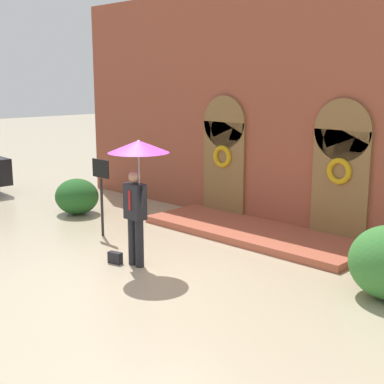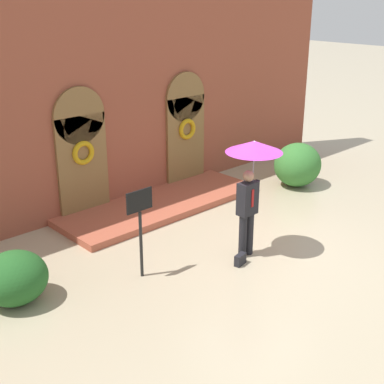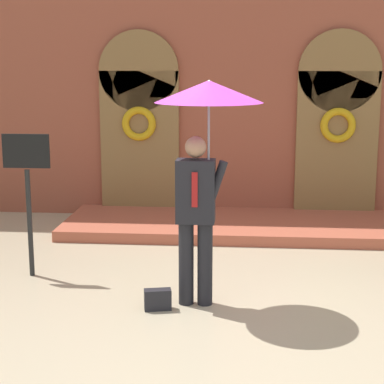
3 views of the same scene
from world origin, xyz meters
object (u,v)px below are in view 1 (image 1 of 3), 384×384
(person_with_umbrella, at_px, (138,165))
(sign_post, at_px, (101,185))
(handbag, at_px, (115,258))
(shrub_left, at_px, (77,196))

(person_with_umbrella, bearing_deg, sign_post, 160.47)
(handbag, xyz_separation_m, shrub_left, (-3.79, 1.73, 0.35))
(person_with_umbrella, relative_size, handbag, 8.44)
(handbag, relative_size, sign_post, 0.16)
(sign_post, relative_size, shrub_left, 1.50)
(person_with_umbrella, xyz_separation_m, shrub_left, (-4.27, 1.53, -1.45))
(handbag, height_order, shrub_left, shrub_left)
(person_with_umbrella, height_order, shrub_left, person_with_umbrella)
(person_with_umbrella, height_order, sign_post, person_with_umbrella)
(person_with_umbrella, height_order, handbag, person_with_umbrella)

